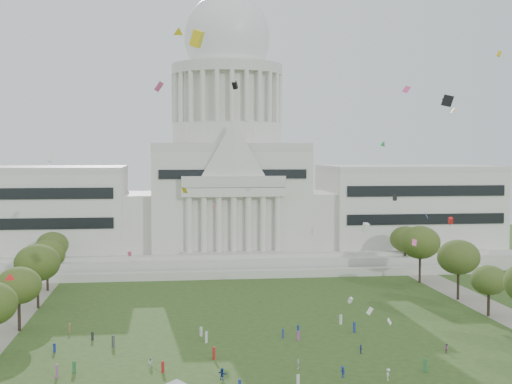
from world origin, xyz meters
name	(u,v)px	position (x,y,z in m)	size (l,w,h in m)	color
ground	(296,382)	(0.00, 0.00, 0.00)	(400.00, 400.00, 0.00)	#2F4B1D
capitol	(228,185)	(0.00, 113.59, 22.30)	(160.00, 64.50, 91.30)	beige
row_tree_l_3	(19,286)	(-44.09, 33.92, 8.21)	(8.12, 8.12, 11.55)	black
row_tree_r_3	(489,280)	(44.40, 34.48, 7.08)	(7.01, 7.01, 9.98)	black
row_tree_l_4	(37,263)	(-44.08, 52.42, 9.39)	(9.29, 9.29, 13.21)	black
row_tree_r_4	(459,257)	(44.76, 50.04, 9.29)	(9.19, 9.19, 13.06)	black
row_tree_l_5	(47,255)	(-45.22, 71.01, 8.42)	(8.33, 8.33, 11.85)	black
row_tree_r_5	(420,242)	(43.49, 70.19, 9.93)	(9.82, 9.82, 13.96)	black
row_tree_l_6	(52,245)	(-46.87, 89.14, 8.27)	(8.19, 8.19, 11.64)	black
row_tree_r_6	(406,239)	(45.96, 88.13, 8.51)	(8.42, 8.42, 11.97)	black
person_2	(447,348)	(26.54, 11.21, 0.76)	(0.74, 0.45, 1.51)	#994C8C
person_3	(343,372)	(6.98, 1.09, 0.82)	(1.06, 0.55, 1.64)	navy
person_4	(298,364)	(1.43, 5.78, 0.79)	(0.93, 0.51, 1.59)	silver
person_5	(222,374)	(-10.12, 2.15, 0.84)	(1.56, 0.62, 1.69)	navy
person_8	(150,362)	(-20.30, 9.28, 0.77)	(0.74, 0.46, 1.53)	silver
person_9	(388,374)	(13.06, -0.89, 0.84)	(1.08, 0.56, 1.68)	silver
person_10	(361,349)	(12.80, 12.56, 0.71)	(0.84, 0.46, 1.43)	navy
distant_crowd	(205,353)	(-11.94, 12.81, 0.87)	(55.82, 37.87, 1.95)	#26262B
kite_swarm	(305,178)	(3.05, 9.46, 28.16)	(91.34, 103.58, 47.98)	yellow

